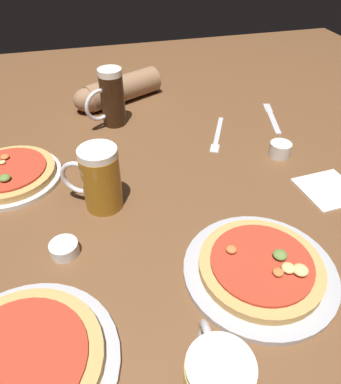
{
  "coord_description": "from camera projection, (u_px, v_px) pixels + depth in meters",
  "views": [
    {
      "loc": [
        -0.17,
        -0.65,
        0.57
      ],
      "look_at": [
        0.0,
        0.0,
        0.02
      ],
      "focal_mm": 33.61,
      "sensor_mm": 36.0,
      "label": 1
    }
  ],
  "objects": [
    {
      "name": "beer_mug_pale",
      "position": [
        100.0,
        179.0,
        0.81
      ],
      "size": [
        0.14,
        0.1,
        0.16
      ],
      "color": "#9E6619",
      "rests_on": "ground_plane"
    },
    {
      "name": "ground_plane",
      "position": [
        170.0,
        203.0,
        0.89
      ],
      "size": [
        2.4,
        2.4,
        0.03
      ],
      "primitive_type": "cube",
      "color": "brown"
    },
    {
      "name": "knife_right",
      "position": [
        272.0,
        117.0,
        1.2
      ],
      "size": [
        0.08,
        0.21,
        0.01
      ],
      "color": "silver",
      "rests_on": "ground_plane"
    },
    {
      "name": "diner_arm",
      "position": [
        115.0,
        91.0,
        1.26
      ],
      "size": [
        0.32,
        0.2,
        0.09
      ],
      "color": "#936B4C",
      "rests_on": "ground_plane"
    },
    {
      "name": "pizza_plate_near",
      "position": [
        261.0,
        268.0,
        0.7
      ],
      "size": [
        0.3,
        0.3,
        0.05
      ],
      "color": "#B2B2B7",
      "rests_on": "ground_plane"
    },
    {
      "name": "napkin_folded",
      "position": [
        329.0,
        189.0,
        0.9
      ],
      "size": [
        0.14,
        0.14,
        0.01
      ],
      "primitive_type": "cube",
      "rotation": [
        0.0,
        0.0,
        0.07
      ],
      "color": "white",
      "rests_on": "ground_plane"
    },
    {
      "name": "pizza_plate_far",
      "position": [
        9.0,
        174.0,
        0.93
      ],
      "size": [
        0.26,
        0.26,
        0.05
      ],
      "color": "silver",
      "rests_on": "ground_plane"
    },
    {
      "name": "pizza_plate_side",
      "position": [
        20.0,
        365.0,
        0.55
      ],
      "size": [
        0.31,
        0.31,
        0.05
      ],
      "color": "#B2B2B7",
      "rests_on": "ground_plane"
    },
    {
      "name": "ramekin_sauce",
      "position": [
        64.0,
        249.0,
        0.74
      ],
      "size": [
        0.06,
        0.06,
        0.03
      ],
      "primitive_type": "cylinder",
      "color": "white",
      "rests_on": "ground_plane"
    },
    {
      "name": "fork_spare",
      "position": [
        218.0,
        134.0,
        1.11
      ],
      "size": [
        0.11,
        0.2,
        0.01
      ],
      "color": "silver",
      "rests_on": "ground_plane"
    },
    {
      "name": "beer_mug_dark",
      "position": [
        111.0,
        98.0,
        1.11
      ],
      "size": [
        0.13,
        0.09,
        0.18
      ],
      "color": "black",
      "rests_on": "ground_plane"
    },
    {
      "name": "ramekin_butter",
      "position": [
        280.0,
        149.0,
        1.01
      ],
      "size": [
        0.06,
        0.06,
        0.04
      ],
      "primitive_type": "cylinder",
      "color": "silver",
      "rests_on": "ground_plane"
    }
  ]
}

